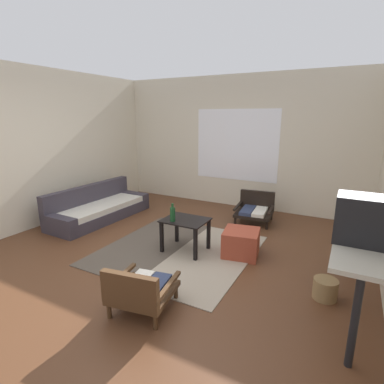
{
  "coord_description": "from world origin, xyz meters",
  "views": [
    {
      "loc": [
        2.14,
        -2.95,
        1.9
      ],
      "look_at": [
        0.07,
        0.92,
        0.77
      ],
      "focal_mm": 28.01,
      "sensor_mm": 36.0,
      "label": 1
    }
  ],
  "objects_px": {
    "armchair_striped_foreground": "(140,290)",
    "ottoman_orange": "(241,243)",
    "coffee_table": "(185,226)",
    "armchair_by_window": "(255,208)",
    "couch": "(99,209)",
    "crt_television": "(364,220)",
    "glass_bottle": "(173,214)",
    "wicker_basket": "(325,289)",
    "clay_vase": "(362,213)",
    "console_shelf": "(360,243)"
  },
  "relations": [
    {
      "from": "crt_television",
      "to": "glass_bottle",
      "type": "height_order",
      "value": "crt_television"
    },
    {
      "from": "coffee_table",
      "to": "ottoman_orange",
      "type": "height_order",
      "value": "coffee_table"
    },
    {
      "from": "console_shelf",
      "to": "glass_bottle",
      "type": "bearing_deg",
      "value": 172.83
    },
    {
      "from": "coffee_table",
      "to": "glass_bottle",
      "type": "height_order",
      "value": "glass_bottle"
    },
    {
      "from": "console_shelf",
      "to": "clay_vase",
      "type": "bearing_deg",
      "value": 90.0
    },
    {
      "from": "crt_television",
      "to": "glass_bottle",
      "type": "distance_m",
      "value": 2.34
    },
    {
      "from": "armchair_by_window",
      "to": "clay_vase",
      "type": "xyz_separation_m",
      "value": [
        1.62,
        -1.73,
        0.68
      ]
    },
    {
      "from": "ottoman_orange",
      "to": "console_shelf",
      "type": "xyz_separation_m",
      "value": [
        1.38,
        -0.67,
        0.55
      ]
    },
    {
      "from": "armchair_by_window",
      "to": "crt_television",
      "type": "distance_m",
      "value": 2.93
    },
    {
      "from": "glass_bottle",
      "to": "wicker_basket",
      "type": "height_order",
      "value": "glass_bottle"
    },
    {
      "from": "coffee_table",
      "to": "ottoman_orange",
      "type": "distance_m",
      "value": 0.81
    },
    {
      "from": "coffee_table",
      "to": "wicker_basket",
      "type": "height_order",
      "value": "coffee_table"
    },
    {
      "from": "coffee_table",
      "to": "armchair_striped_foreground",
      "type": "bearing_deg",
      "value": -78.34
    },
    {
      "from": "console_shelf",
      "to": "glass_bottle",
      "type": "xyz_separation_m",
      "value": [
        -2.25,
        0.28,
        -0.15
      ]
    },
    {
      "from": "coffee_table",
      "to": "armchair_by_window",
      "type": "height_order",
      "value": "armchair_by_window"
    },
    {
      "from": "coffee_table",
      "to": "clay_vase",
      "type": "relative_size",
      "value": 2.29
    },
    {
      "from": "coffee_table",
      "to": "armchair_by_window",
      "type": "relative_size",
      "value": 0.88
    },
    {
      "from": "crt_television",
      "to": "coffee_table",
      "type": "bearing_deg",
      "value": 163.86
    },
    {
      "from": "crt_television",
      "to": "wicker_basket",
      "type": "relative_size",
      "value": 1.87
    },
    {
      "from": "armchair_striped_foreground",
      "to": "console_shelf",
      "type": "distance_m",
      "value": 2.15
    },
    {
      "from": "armchair_by_window",
      "to": "console_shelf",
      "type": "height_order",
      "value": "console_shelf"
    },
    {
      "from": "armchair_by_window",
      "to": "wicker_basket",
      "type": "xyz_separation_m",
      "value": [
        1.37,
        -2.01,
        -0.13
      ]
    },
    {
      "from": "clay_vase",
      "to": "armchair_striped_foreground",
      "type": "bearing_deg",
      "value": -142.82
    },
    {
      "from": "console_shelf",
      "to": "glass_bottle",
      "type": "height_order",
      "value": "console_shelf"
    },
    {
      "from": "clay_vase",
      "to": "glass_bottle",
      "type": "relative_size",
      "value": 1.06
    },
    {
      "from": "armchair_by_window",
      "to": "wicker_basket",
      "type": "bearing_deg",
      "value": -55.68
    },
    {
      "from": "armchair_striped_foreground",
      "to": "console_shelf",
      "type": "height_order",
      "value": "console_shelf"
    },
    {
      "from": "armchair_striped_foreground",
      "to": "crt_television",
      "type": "xyz_separation_m",
      "value": [
        1.83,
        0.81,
        0.78
      ]
    },
    {
      "from": "glass_bottle",
      "to": "armchair_by_window",
      "type": "bearing_deg",
      "value": 71.03
    },
    {
      "from": "armchair_by_window",
      "to": "clay_vase",
      "type": "height_order",
      "value": "clay_vase"
    },
    {
      "from": "glass_bottle",
      "to": "crt_television",
      "type": "bearing_deg",
      "value": -11.92
    },
    {
      "from": "armchair_striped_foreground",
      "to": "ottoman_orange",
      "type": "bearing_deg",
      "value": 74.74
    },
    {
      "from": "console_shelf",
      "to": "crt_television",
      "type": "height_order",
      "value": "crt_television"
    },
    {
      "from": "console_shelf",
      "to": "couch",
      "type": "bearing_deg",
      "value": 168.51
    },
    {
      "from": "console_shelf",
      "to": "clay_vase",
      "type": "relative_size",
      "value": 6.14
    },
    {
      "from": "clay_vase",
      "to": "wicker_basket",
      "type": "bearing_deg",
      "value": -130.97
    },
    {
      "from": "ottoman_orange",
      "to": "clay_vase",
      "type": "relative_size",
      "value": 1.75
    },
    {
      "from": "wicker_basket",
      "to": "armchair_striped_foreground",
      "type": "bearing_deg",
      "value": -145.12
    },
    {
      "from": "couch",
      "to": "armchair_striped_foreground",
      "type": "xyz_separation_m",
      "value": [
        2.43,
        -1.86,
        0.05
      ]
    },
    {
      "from": "coffee_table",
      "to": "glass_bottle",
      "type": "xyz_separation_m",
      "value": [
        -0.12,
        -0.14,
        0.21
      ]
    },
    {
      "from": "crt_television",
      "to": "wicker_basket",
      "type": "bearing_deg",
      "value": 129.16
    },
    {
      "from": "console_shelf",
      "to": "wicker_basket",
      "type": "xyz_separation_m",
      "value": [
        -0.25,
        0.11,
        -0.62
      ]
    },
    {
      "from": "couch",
      "to": "ottoman_orange",
      "type": "xyz_separation_m",
      "value": [
        2.88,
        -0.2,
        -0.01
      ]
    },
    {
      "from": "coffee_table",
      "to": "ottoman_orange",
      "type": "bearing_deg",
      "value": 18.1
    },
    {
      "from": "armchair_by_window",
      "to": "ottoman_orange",
      "type": "height_order",
      "value": "armchair_by_window"
    },
    {
      "from": "armchair_striped_foreground",
      "to": "crt_television",
      "type": "distance_m",
      "value": 2.15
    },
    {
      "from": "coffee_table",
      "to": "console_shelf",
      "type": "bearing_deg",
      "value": -11.26
    },
    {
      "from": "ottoman_orange",
      "to": "wicker_basket",
      "type": "bearing_deg",
      "value": -26.27
    },
    {
      "from": "crt_television",
      "to": "clay_vase",
      "type": "height_order",
      "value": "crt_television"
    },
    {
      "from": "crt_television",
      "to": "clay_vase",
      "type": "relative_size",
      "value": 1.74
    }
  ]
}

